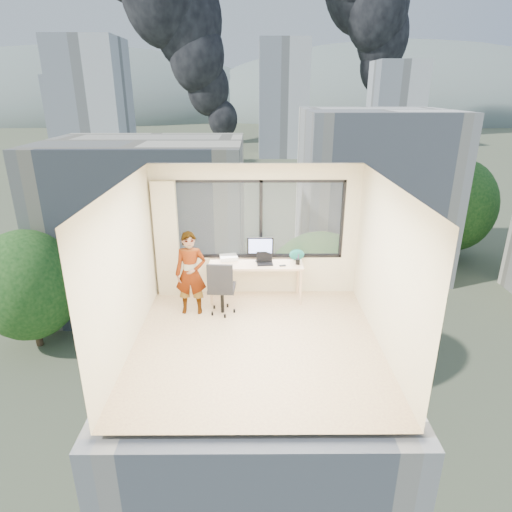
{
  "coord_description": "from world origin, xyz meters",
  "views": [
    {
      "loc": [
        -0.04,
        -6.12,
        3.89
      ],
      "look_at": [
        0.0,
        1.0,
        1.15
      ],
      "focal_mm": 30.66,
      "sensor_mm": 36.0,
      "label": 1
    }
  ],
  "objects_px": {
    "handbag": "(297,255)",
    "chair": "(222,286)",
    "laptop": "(265,259)",
    "person": "(191,273)",
    "monitor": "(260,249)",
    "desk": "(256,281)",
    "game_console": "(229,257)"
  },
  "relations": [
    {
      "from": "desk",
      "to": "monitor",
      "type": "relative_size",
      "value": 3.6
    },
    {
      "from": "chair",
      "to": "laptop",
      "type": "height_order",
      "value": "chair"
    },
    {
      "from": "game_console",
      "to": "handbag",
      "type": "height_order",
      "value": "handbag"
    },
    {
      "from": "handbag",
      "to": "monitor",
      "type": "bearing_deg",
      "value": 166.55
    },
    {
      "from": "chair",
      "to": "handbag",
      "type": "distance_m",
      "value": 1.63
    },
    {
      "from": "monitor",
      "to": "chair",
      "type": "bearing_deg",
      "value": -136.63
    },
    {
      "from": "desk",
      "to": "monitor",
      "type": "height_order",
      "value": "monitor"
    },
    {
      "from": "desk",
      "to": "handbag",
      "type": "distance_m",
      "value": 0.95
    },
    {
      "from": "desk",
      "to": "game_console",
      "type": "distance_m",
      "value": 0.7
    },
    {
      "from": "chair",
      "to": "laptop",
      "type": "relative_size",
      "value": 3.32
    },
    {
      "from": "laptop",
      "to": "desk",
      "type": "bearing_deg",
      "value": 158.63
    },
    {
      "from": "person",
      "to": "monitor",
      "type": "bearing_deg",
      "value": 25.95
    },
    {
      "from": "chair",
      "to": "laptop",
      "type": "bearing_deg",
      "value": 36.84
    },
    {
      "from": "desk",
      "to": "handbag",
      "type": "relative_size",
      "value": 6.27
    },
    {
      "from": "monitor",
      "to": "handbag",
      "type": "relative_size",
      "value": 1.74
    },
    {
      "from": "person",
      "to": "monitor",
      "type": "height_order",
      "value": "person"
    },
    {
      "from": "laptop",
      "to": "handbag",
      "type": "bearing_deg",
      "value": 14.35
    },
    {
      "from": "desk",
      "to": "chair",
      "type": "relative_size",
      "value": 1.7
    },
    {
      "from": "person",
      "to": "monitor",
      "type": "distance_m",
      "value": 1.43
    },
    {
      "from": "game_console",
      "to": "monitor",
      "type": "bearing_deg",
      "value": -22.29
    },
    {
      "from": "person",
      "to": "game_console",
      "type": "distance_m",
      "value": 0.99
    },
    {
      "from": "handbag",
      "to": "laptop",
      "type": "bearing_deg",
      "value": 179.45
    },
    {
      "from": "game_console",
      "to": "laptop",
      "type": "height_order",
      "value": "laptop"
    },
    {
      "from": "desk",
      "to": "game_console",
      "type": "relative_size",
      "value": 5.44
    },
    {
      "from": "handbag",
      "to": "chair",
      "type": "bearing_deg",
      "value": -171.98
    },
    {
      "from": "monitor",
      "to": "handbag",
      "type": "height_order",
      "value": "monitor"
    },
    {
      "from": "game_console",
      "to": "handbag",
      "type": "relative_size",
      "value": 1.15
    },
    {
      "from": "laptop",
      "to": "handbag",
      "type": "xyz_separation_m",
      "value": [
        0.63,
        0.21,
        0.01
      ]
    },
    {
      "from": "chair",
      "to": "monitor",
      "type": "relative_size",
      "value": 2.13
    },
    {
      "from": "game_console",
      "to": "handbag",
      "type": "xyz_separation_m",
      "value": [
        1.33,
        -0.04,
        0.07
      ]
    },
    {
      "from": "chair",
      "to": "person",
      "type": "xyz_separation_m",
      "value": [
        -0.56,
        0.03,
        0.24
      ]
    },
    {
      "from": "person",
      "to": "handbag",
      "type": "relative_size",
      "value": 5.39
    }
  ]
}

